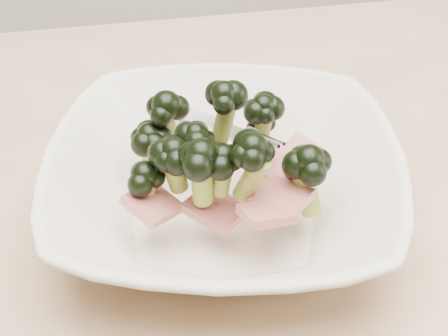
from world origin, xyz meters
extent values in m
cube|color=tan|center=(0.00, 0.00, 0.73)|extent=(1.20, 0.80, 0.04)
imported|color=beige|center=(-0.03, 0.02, 0.78)|extent=(0.33, 0.33, 0.07)
cylinder|color=olive|center=(0.03, -0.01, 0.79)|extent=(0.02, 0.02, 0.03)
ellipsoid|color=black|center=(0.03, -0.01, 0.81)|extent=(0.04, 0.04, 0.03)
cylinder|color=olive|center=(-0.04, -0.01, 0.82)|extent=(0.02, 0.02, 0.03)
ellipsoid|color=black|center=(-0.04, -0.01, 0.84)|extent=(0.03, 0.03, 0.03)
cylinder|color=olive|center=(-0.03, 0.02, 0.84)|extent=(0.02, 0.02, 0.04)
ellipsoid|color=black|center=(-0.03, 0.02, 0.87)|extent=(0.03, 0.03, 0.03)
cylinder|color=olive|center=(-0.09, 0.00, 0.79)|extent=(0.01, 0.01, 0.03)
ellipsoid|color=black|center=(-0.09, 0.00, 0.82)|extent=(0.03, 0.03, 0.03)
cylinder|color=olive|center=(-0.02, -0.02, 0.82)|extent=(0.03, 0.03, 0.05)
ellipsoid|color=black|center=(-0.02, -0.02, 0.85)|extent=(0.04, 0.04, 0.03)
cylinder|color=olive|center=(0.01, 0.04, 0.81)|extent=(0.02, 0.02, 0.04)
ellipsoid|color=black|center=(0.01, 0.04, 0.84)|extent=(0.03, 0.03, 0.03)
cylinder|color=olive|center=(0.01, 0.05, 0.80)|extent=(0.02, 0.02, 0.03)
ellipsoid|color=black|center=(0.01, 0.05, 0.81)|extent=(0.03, 0.03, 0.02)
cylinder|color=olive|center=(0.03, -0.01, 0.80)|extent=(0.01, 0.02, 0.03)
ellipsoid|color=black|center=(0.03, -0.01, 0.81)|extent=(0.03, 0.03, 0.02)
cylinder|color=olive|center=(-0.08, 0.06, 0.79)|extent=(0.02, 0.02, 0.03)
ellipsoid|color=black|center=(-0.08, 0.06, 0.81)|extent=(0.04, 0.04, 0.03)
cylinder|color=olive|center=(-0.07, 0.07, 0.80)|extent=(0.02, 0.02, 0.04)
ellipsoid|color=black|center=(-0.07, 0.07, 0.83)|extent=(0.04, 0.04, 0.03)
cylinder|color=olive|center=(-0.05, -0.02, 0.82)|extent=(0.02, 0.02, 0.04)
ellipsoid|color=black|center=(-0.05, -0.02, 0.84)|extent=(0.04, 0.04, 0.03)
cylinder|color=olive|center=(0.02, -0.02, 0.80)|extent=(0.03, 0.03, 0.05)
ellipsoid|color=black|center=(0.02, -0.02, 0.83)|extent=(0.04, 0.04, 0.03)
cylinder|color=olive|center=(-0.05, 0.01, 0.82)|extent=(0.02, 0.02, 0.04)
ellipsoid|color=black|center=(-0.05, 0.01, 0.84)|extent=(0.03, 0.03, 0.02)
cylinder|color=olive|center=(-0.07, 0.00, 0.81)|extent=(0.02, 0.02, 0.03)
ellipsoid|color=black|center=(-0.07, 0.00, 0.83)|extent=(0.04, 0.04, 0.03)
cube|color=maroon|center=(-0.04, -0.01, 0.79)|extent=(0.05, 0.05, 0.01)
cube|color=maroon|center=(0.00, 0.04, 0.78)|extent=(0.04, 0.06, 0.01)
cube|color=maroon|center=(0.04, 0.04, 0.79)|extent=(0.04, 0.04, 0.02)
cube|color=maroon|center=(-0.01, -0.05, 0.80)|extent=(0.04, 0.04, 0.02)
cube|color=maroon|center=(0.01, 0.00, 0.81)|extent=(0.06, 0.06, 0.02)
cube|color=maroon|center=(0.00, -0.03, 0.80)|extent=(0.06, 0.06, 0.01)
cube|color=maroon|center=(-0.09, -0.01, 0.80)|extent=(0.05, 0.05, 0.02)
camera|label=1|loc=(-0.10, -0.36, 1.10)|focal=50.00mm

